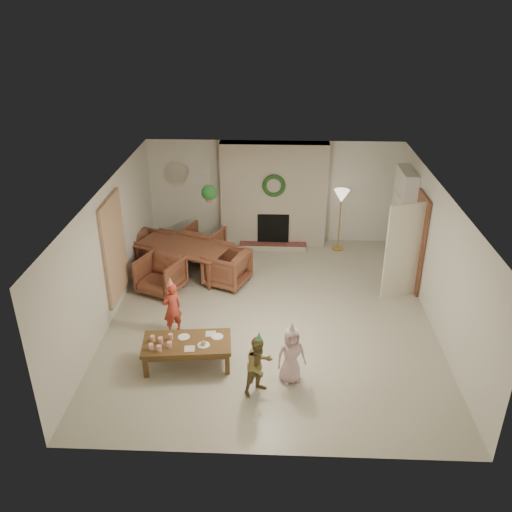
# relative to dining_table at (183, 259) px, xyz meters

# --- Properties ---
(floor) EXTENTS (7.00, 7.00, 0.00)m
(floor) POSITION_rel_dining_table_xyz_m (1.94, -1.59, -0.34)
(floor) COLOR #B7B29E
(floor) RESTS_ON ground
(ceiling) EXTENTS (7.00, 7.00, 0.00)m
(ceiling) POSITION_rel_dining_table_xyz_m (1.94, -1.59, 2.16)
(ceiling) COLOR white
(ceiling) RESTS_ON wall_back
(wall_back) EXTENTS (7.00, 0.00, 7.00)m
(wall_back) POSITION_rel_dining_table_xyz_m (1.94, 1.91, 0.91)
(wall_back) COLOR silver
(wall_back) RESTS_ON floor
(wall_front) EXTENTS (7.00, 0.00, 7.00)m
(wall_front) POSITION_rel_dining_table_xyz_m (1.94, -5.09, 0.91)
(wall_front) COLOR silver
(wall_front) RESTS_ON floor
(wall_left) EXTENTS (0.00, 7.00, 7.00)m
(wall_left) POSITION_rel_dining_table_xyz_m (-1.06, -1.59, 0.91)
(wall_left) COLOR silver
(wall_left) RESTS_ON floor
(wall_right) EXTENTS (0.00, 7.00, 7.00)m
(wall_right) POSITION_rel_dining_table_xyz_m (4.94, -1.59, 0.91)
(wall_right) COLOR silver
(wall_right) RESTS_ON floor
(fireplace_mass) EXTENTS (2.50, 0.40, 2.50)m
(fireplace_mass) POSITION_rel_dining_table_xyz_m (1.94, 1.71, 0.91)
(fireplace_mass) COLOR #602F19
(fireplace_mass) RESTS_ON floor
(fireplace_hearth) EXTENTS (1.60, 0.30, 0.12)m
(fireplace_hearth) POSITION_rel_dining_table_xyz_m (1.94, 1.36, -0.28)
(fireplace_hearth) COLOR maroon
(fireplace_hearth) RESTS_ON floor
(fireplace_firebox) EXTENTS (0.75, 0.12, 0.75)m
(fireplace_firebox) POSITION_rel_dining_table_xyz_m (1.94, 1.53, 0.11)
(fireplace_firebox) COLOR black
(fireplace_firebox) RESTS_ON floor
(fireplace_wreath) EXTENTS (0.54, 0.10, 0.54)m
(fireplace_wreath) POSITION_rel_dining_table_xyz_m (1.94, 1.48, 1.21)
(fireplace_wreath) COLOR #184219
(fireplace_wreath) RESTS_ON fireplace_mass
(floor_lamp_base) EXTENTS (0.28, 0.28, 0.03)m
(floor_lamp_base) POSITION_rel_dining_table_xyz_m (3.51, 1.41, -0.33)
(floor_lamp_base) COLOR gold
(floor_lamp_base) RESTS_ON floor
(floor_lamp_post) EXTENTS (0.03, 0.03, 1.34)m
(floor_lamp_post) POSITION_rel_dining_table_xyz_m (3.51, 1.41, 0.35)
(floor_lamp_post) COLOR gold
(floor_lamp_post) RESTS_ON floor
(floor_lamp_shade) EXTENTS (0.36, 0.36, 0.30)m
(floor_lamp_shade) POSITION_rel_dining_table_xyz_m (3.51, 1.41, 1.00)
(floor_lamp_shade) COLOR beige
(floor_lamp_shade) RESTS_ON floor_lamp_post
(bookshelf_carcass) EXTENTS (0.30, 1.00, 2.20)m
(bookshelf_carcass) POSITION_rel_dining_table_xyz_m (4.78, 0.71, 0.76)
(bookshelf_carcass) COLOR white
(bookshelf_carcass) RESTS_ON floor
(bookshelf_shelf_a) EXTENTS (0.30, 0.92, 0.03)m
(bookshelf_shelf_a) POSITION_rel_dining_table_xyz_m (4.76, 0.71, 0.11)
(bookshelf_shelf_a) COLOR white
(bookshelf_shelf_a) RESTS_ON bookshelf_carcass
(bookshelf_shelf_b) EXTENTS (0.30, 0.92, 0.03)m
(bookshelf_shelf_b) POSITION_rel_dining_table_xyz_m (4.76, 0.71, 0.51)
(bookshelf_shelf_b) COLOR white
(bookshelf_shelf_b) RESTS_ON bookshelf_carcass
(bookshelf_shelf_c) EXTENTS (0.30, 0.92, 0.03)m
(bookshelf_shelf_c) POSITION_rel_dining_table_xyz_m (4.76, 0.71, 0.91)
(bookshelf_shelf_c) COLOR white
(bookshelf_shelf_c) RESTS_ON bookshelf_carcass
(bookshelf_shelf_d) EXTENTS (0.30, 0.92, 0.03)m
(bookshelf_shelf_d) POSITION_rel_dining_table_xyz_m (4.76, 0.71, 1.31)
(bookshelf_shelf_d) COLOR white
(bookshelf_shelf_d) RESTS_ON bookshelf_carcass
(books_row_lower) EXTENTS (0.20, 0.40, 0.24)m
(books_row_lower) POSITION_rel_dining_table_xyz_m (4.74, 0.56, 0.25)
(books_row_lower) COLOR #AB1F1F
(books_row_lower) RESTS_ON bookshelf_shelf_a
(books_row_mid) EXTENTS (0.20, 0.44, 0.24)m
(books_row_mid) POSITION_rel_dining_table_xyz_m (4.74, 0.76, 0.65)
(books_row_mid) COLOR #284F95
(books_row_mid) RESTS_ON bookshelf_shelf_b
(books_row_upper) EXTENTS (0.20, 0.36, 0.22)m
(books_row_upper) POSITION_rel_dining_table_xyz_m (4.74, 0.61, 1.04)
(books_row_upper) COLOR #ADA825
(books_row_upper) RESTS_ON bookshelf_shelf_c
(door_frame) EXTENTS (0.05, 0.86, 2.04)m
(door_frame) POSITION_rel_dining_table_xyz_m (4.90, -0.39, 0.68)
(door_frame) COLOR brown
(door_frame) RESTS_ON floor
(door_leaf) EXTENTS (0.77, 0.32, 2.00)m
(door_leaf) POSITION_rel_dining_table_xyz_m (4.52, -0.77, 0.66)
(door_leaf) COLOR beige
(door_leaf) RESTS_ON floor
(curtain_panel) EXTENTS (0.06, 1.20, 2.00)m
(curtain_panel) POSITION_rel_dining_table_xyz_m (-1.02, -1.39, 0.91)
(curtain_panel) COLOR beige
(curtain_panel) RESTS_ON wall_left
(dining_table) EXTENTS (2.23, 1.77, 0.69)m
(dining_table) POSITION_rel_dining_table_xyz_m (0.00, 0.00, 0.00)
(dining_table) COLOR brown
(dining_table) RESTS_ON floor
(dining_chair_near) EXTENTS (1.07, 1.09, 0.76)m
(dining_chair_near) POSITION_rel_dining_table_xyz_m (-0.33, -0.79, 0.04)
(dining_chair_near) COLOR brown
(dining_chair_near) RESTS_ON floor
(dining_chair_far) EXTENTS (1.07, 1.09, 0.76)m
(dining_chair_far) POSITION_rel_dining_table_xyz_m (0.33, 0.79, 0.04)
(dining_chair_far) COLOR brown
(dining_chair_far) RESTS_ON floor
(dining_chair_left) EXTENTS (1.09, 1.07, 0.76)m
(dining_chair_left) POSITION_rel_dining_table_xyz_m (-0.79, 0.33, 0.04)
(dining_chair_left) COLOR brown
(dining_chair_left) RESTS_ON floor
(dining_chair_right) EXTENTS (1.09, 1.07, 0.76)m
(dining_chair_right) POSITION_rel_dining_table_xyz_m (0.99, -0.42, 0.04)
(dining_chair_right) COLOR brown
(dining_chair_right) RESTS_ON floor
(hanging_plant_cord) EXTENTS (0.01, 0.01, 0.70)m
(hanging_plant_cord) POSITION_rel_dining_table_xyz_m (0.64, -0.09, 1.81)
(hanging_plant_cord) COLOR tan
(hanging_plant_cord) RESTS_ON ceiling
(hanging_plant_pot) EXTENTS (0.16, 0.16, 0.12)m
(hanging_plant_pot) POSITION_rel_dining_table_xyz_m (0.64, -0.09, 1.46)
(hanging_plant_pot) COLOR #973930
(hanging_plant_pot) RESTS_ON hanging_plant_cord
(hanging_plant_foliage) EXTENTS (0.32, 0.32, 0.32)m
(hanging_plant_foliage) POSITION_rel_dining_table_xyz_m (0.64, -0.09, 1.58)
(hanging_plant_foliage) COLOR #16441A
(hanging_plant_foliage) RESTS_ON hanging_plant_pot
(coffee_table_top) EXTENTS (1.51, 0.87, 0.07)m
(coffee_table_top) POSITION_rel_dining_table_xyz_m (0.59, -3.18, 0.07)
(coffee_table_top) COLOR brown
(coffee_table_top) RESTS_ON floor
(coffee_table_apron) EXTENTS (1.39, 0.74, 0.09)m
(coffee_table_apron) POSITION_rel_dining_table_xyz_m (0.59, -3.18, -0.01)
(coffee_table_apron) COLOR brown
(coffee_table_apron) RESTS_ON floor
(coffee_leg_fl) EXTENTS (0.09, 0.09, 0.38)m
(coffee_leg_fl) POSITION_rel_dining_table_xyz_m (-0.03, -3.54, -0.16)
(coffee_leg_fl) COLOR brown
(coffee_leg_fl) RESTS_ON floor
(coffee_leg_fr) EXTENTS (0.09, 0.09, 0.38)m
(coffee_leg_fr) POSITION_rel_dining_table_xyz_m (1.27, -3.41, -0.16)
(coffee_leg_fr) COLOR brown
(coffee_leg_fr) RESTS_ON floor
(coffee_leg_bl) EXTENTS (0.09, 0.09, 0.38)m
(coffee_leg_bl) POSITION_rel_dining_table_xyz_m (-0.09, -2.96, -0.16)
(coffee_leg_bl) COLOR brown
(coffee_leg_bl) RESTS_ON floor
(coffee_leg_br) EXTENTS (0.09, 0.09, 0.38)m
(coffee_leg_br) POSITION_rel_dining_table_xyz_m (1.21, -2.82, -0.16)
(coffee_leg_br) COLOR brown
(coffee_leg_br) RESTS_ON floor
(cup_a) EXTENTS (0.09, 0.09, 0.10)m
(cup_a) POSITION_rel_dining_table_xyz_m (0.05, -3.40, 0.15)
(cup_a) COLOR white
(cup_a) RESTS_ON coffee_table_top
(cup_b) EXTENTS (0.09, 0.09, 0.10)m
(cup_b) POSITION_rel_dining_table_xyz_m (0.03, -3.18, 0.15)
(cup_b) COLOR white
(cup_b) RESTS_ON coffee_table_top
(cup_c) EXTENTS (0.09, 0.09, 0.10)m
(cup_c) POSITION_rel_dining_table_xyz_m (0.19, -3.44, 0.15)
(cup_c) COLOR white
(cup_c) RESTS_ON coffee_table_top
(cup_d) EXTENTS (0.09, 0.09, 0.10)m
(cup_d) POSITION_rel_dining_table_xyz_m (0.17, -3.22, 0.15)
(cup_d) COLOR white
(cup_d) RESTS_ON coffee_table_top
(cup_e) EXTENTS (0.09, 0.09, 0.10)m
(cup_e) POSITION_rel_dining_table_xyz_m (0.34, -3.34, 0.15)
(cup_e) COLOR white
(cup_e) RESTS_ON coffee_table_top
(cup_f) EXTENTS (0.09, 0.09, 0.10)m
(cup_f) POSITION_rel_dining_table_xyz_m (0.31, -3.12, 0.15)
(cup_f) COLOR white
(cup_f) RESTS_ON coffee_table_top
(plate_a) EXTENTS (0.22, 0.22, 0.01)m
(plate_a) POSITION_rel_dining_table_xyz_m (0.52, -3.05, 0.10)
(plate_a) COLOR white
(plate_a) RESTS_ON coffee_table_top
(plate_b) EXTENTS (0.22, 0.22, 0.01)m
(plate_b) POSITION_rel_dining_table_xyz_m (0.88, -3.26, 0.10)
(plate_b) COLOR white
(plate_b) RESTS_ON coffee_table_top
(plate_c) EXTENTS (0.22, 0.22, 0.01)m
(plate_c) POSITION_rel_dining_table_xyz_m (1.07, -3.02, 0.10)
(plate_c) COLOR white
(plate_c) RESTS_ON coffee_table_top
(food_scoop) EXTENTS (0.09, 0.09, 0.08)m
(food_scoop) POSITION_rel_dining_table_xyz_m (0.88, -3.26, 0.15)
(food_scoop) COLOR tan
(food_scoop) RESTS_ON plate_b
(napkin_left) EXTENTS (0.18, 0.18, 0.01)m
(napkin_left) POSITION_rel_dining_table_xyz_m (0.66, -3.37, 0.10)
(napkin_left) COLOR #E2A7B2
(napkin_left) RESTS_ON coffee_table_top
(napkin_right) EXTENTS (0.18, 0.18, 0.01)m
(napkin_right) POSITION_rel_dining_table_xyz_m (0.95, -2.94, 0.10)
(napkin_right) COLOR #E2A7B2
(napkin_right) RESTS_ON coffee_table_top
(child_red) EXTENTS (0.44, 0.41, 1.01)m
(child_red) POSITION_rel_dining_table_xyz_m (0.18, -2.26, 0.16)
(child_red) COLOR #BC3828
(child_red) RESTS_ON floor
(party_hat_red) EXTENTS (0.17, 0.17, 0.19)m
(party_hat_red) POSITION_rel_dining_table_xyz_m (0.18, -2.26, 0.70)
(party_hat_red) COLOR gold
(party_hat_red) RESTS_ON child_red
(child_plaid) EXTENTS (0.61, 0.59, 0.99)m
(child_plaid) POSITION_rel_dining_table_xyz_m (1.80, -3.82, 0.15)
(child_plaid) COLOR #9D532A
(child_plaid) RESTS_ON floor
(party_hat_plaid) EXTENTS (0.15, 0.15, 0.16)m
(party_hat_plaid) POSITION_rel_dining_table_xyz_m (1.80, -3.82, 0.68)
(party_hat_plaid) COLOR #47A758
(party_hat_plaid) RESTS_ON child_plaid
(child_pink) EXTENTS (0.55, 0.45, 0.97)m
(child_pink) POSITION_rel_dining_table_xyz_m (2.29, -3.52, 0.14)
(child_pink) COLOR beige
(child_pink) RESTS_ON floor
(party_hat_pink) EXTENTS (0.14, 0.14, 0.17)m
(party_hat_pink) POSITION_rel_dining_table_xyz_m (2.29, -3.52, 0.67)
(party_hat_pink) COLOR silver
(party_hat_pink) RESTS_ON child_pink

